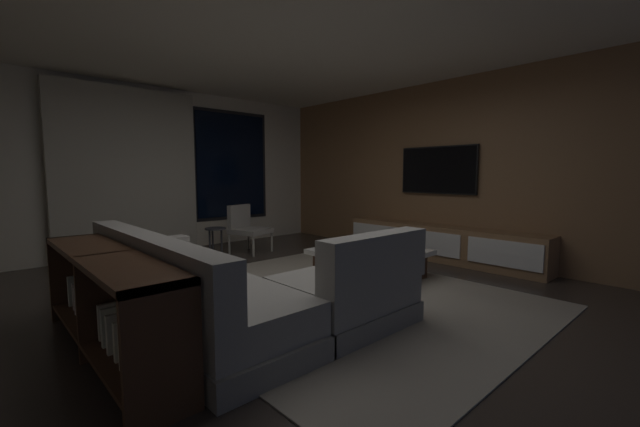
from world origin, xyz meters
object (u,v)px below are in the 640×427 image
mounted_tv (438,170)px  side_stool (215,233)px  media_console (441,244)px  accent_chair_near_window (246,226)px  book_stack_on_coffee_table (362,246)px  coffee_table (370,263)px  sectional_couch (233,293)px  console_table_behind_couch (108,300)px

mounted_tv → side_stool: bearing=137.8°
media_console → mounted_tv: size_ratio=2.46×
accent_chair_near_window → book_stack_on_coffee_table: bearing=-85.9°
coffee_table → side_stool: side_stool is taller
coffee_table → media_console: 1.56m
sectional_couch → console_table_behind_couch: bearing=172.1°
coffee_table → book_stack_on_coffee_table: bearing=133.6°
media_console → mounted_tv: (0.18, 0.20, 1.10)m
book_stack_on_coffee_table → media_console: media_console is taller
media_console → console_table_behind_couch: size_ratio=1.48×
coffee_table → media_console: media_console is taller
accent_chair_near_window → media_console: 3.10m
mounted_tv → coffee_table: bearing=-175.9°
side_stool → console_table_behind_couch: 3.31m
side_stool → book_stack_on_coffee_table: bearing=-72.6°
book_stack_on_coffee_table → mounted_tv: (1.81, 0.05, 0.95)m
side_stool → console_table_behind_couch: size_ratio=0.22×
console_table_behind_couch → coffee_table: bearing=1.7°
sectional_couch → media_console: sectional_couch is taller
book_stack_on_coffee_table → media_console: 1.65m
sectional_couch → book_stack_on_coffee_table: size_ratio=10.71×
accent_chair_near_window → console_table_behind_couch: bearing=-136.9°
book_stack_on_coffee_table → sectional_couch: bearing=-171.5°
media_console → book_stack_on_coffee_table: bearing=174.8°
side_stool → media_console: media_console is taller
coffee_table → mounted_tv: 2.10m
mounted_tv → console_table_behind_couch: mounted_tv is taller
coffee_table → console_table_behind_couch: size_ratio=0.55×
side_stool → mounted_tv: mounted_tv is taller
console_table_behind_couch → book_stack_on_coffee_table: bearing=3.3°
sectional_couch → book_stack_on_coffee_table: 1.98m
mounted_tv → book_stack_on_coffee_table: bearing=-178.4°
sectional_couch → coffee_table: 2.05m
sectional_couch → accent_chair_near_window: size_ratio=3.21×
book_stack_on_coffee_table → console_table_behind_couch: bearing=-176.7°
mounted_tv → console_table_behind_couch: size_ratio=0.60×
book_stack_on_coffee_table → console_table_behind_couch: 2.88m
accent_chair_near_window → mounted_tv: (1.98, -2.32, 0.92)m
accent_chair_near_window → console_table_behind_couch: size_ratio=0.37×
sectional_couch → mounted_tv: size_ratio=1.99×
side_stool → media_console: (2.37, -2.51, -0.12)m
sectional_couch → accent_chair_near_window: sectional_couch is taller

